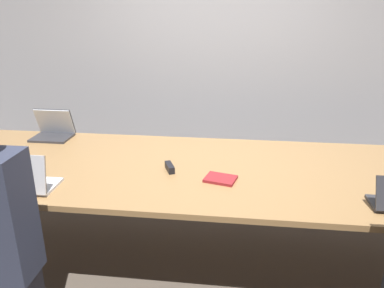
# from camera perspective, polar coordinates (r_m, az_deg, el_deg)

# --- Properties ---
(ground_plane) EXTENTS (24.00, 24.00, 0.00)m
(ground_plane) POSITION_cam_1_polar(r_m,az_deg,el_deg) (3.19, 0.47, -15.65)
(ground_plane) COLOR brown
(curtain_wall) EXTENTS (12.00, 0.06, 2.80)m
(curtain_wall) POSITION_cam_1_polar(r_m,az_deg,el_deg) (4.31, 3.19, 13.92)
(curtain_wall) COLOR #ADADB2
(curtain_wall) RESTS_ON ground_plane
(conference_table) EXTENTS (4.39, 1.37, 0.73)m
(conference_table) POSITION_cam_1_polar(r_m,az_deg,el_deg) (2.84, 0.51, -4.41)
(conference_table) COLOR #9E7547
(conference_table) RESTS_ON ground_plane
(laptop_near_left) EXTENTS (0.34, 0.26, 0.27)m
(laptop_near_left) POSITION_cam_1_polar(r_m,az_deg,el_deg) (2.67, -23.91, -5.02)
(laptop_near_left) COLOR silver
(laptop_near_left) RESTS_ON conference_table
(bottle_near_left) EXTENTS (0.07, 0.07, 0.20)m
(bottle_near_left) POSITION_cam_1_polar(r_m,az_deg,el_deg) (2.92, -26.64, -3.16)
(bottle_near_left) COLOR green
(bottle_near_left) RESTS_ON conference_table
(laptop_far_left) EXTENTS (0.35, 0.27, 0.27)m
(laptop_far_left) POSITION_cam_1_polar(r_m,az_deg,el_deg) (3.68, -20.38, 2.11)
(laptop_far_left) COLOR #333338
(laptop_far_left) RESTS_ON conference_table
(stapler) EXTENTS (0.10, 0.16, 0.05)m
(stapler) POSITION_cam_1_polar(r_m,az_deg,el_deg) (2.77, -3.42, -3.57)
(stapler) COLOR black
(stapler) RESTS_ON conference_table
(notebook) EXTENTS (0.24, 0.21, 0.02)m
(notebook) POSITION_cam_1_polar(r_m,az_deg,el_deg) (2.63, 4.36, -5.31)
(notebook) COLOR maroon
(notebook) RESTS_ON conference_table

